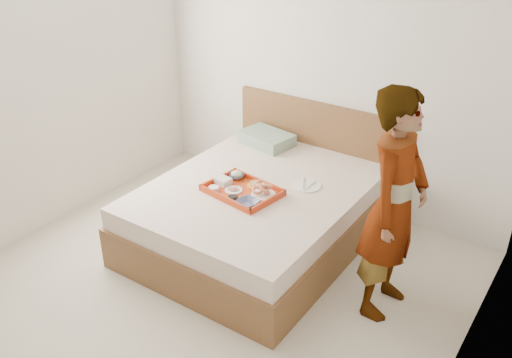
{
  "coord_description": "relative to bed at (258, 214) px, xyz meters",
  "views": [
    {
      "loc": [
        2.16,
        -2.26,
        2.67
      ],
      "look_at": [
        0.0,
        0.9,
        0.65
      ],
      "focal_mm": 38.86,
      "sensor_mm": 36.0,
      "label": 1
    }
  ],
  "objects": [
    {
      "name": "sauce_dish",
      "position": [
        -0.01,
        -0.32,
        0.3
      ],
      "size": [
        0.09,
        0.09,
        0.03
      ],
      "primitive_type": "cylinder",
      "rotation": [
        0.0,
        0.0,
        -0.15
      ],
      "color": "black",
      "rests_on": "tray"
    },
    {
      "name": "wall_left",
      "position": [
        -1.7,
        -1.0,
        1.04
      ],
      "size": [
        0.01,
        4.0,
        2.6
      ],
      "primitive_type": "cube",
      "color": "silver",
      "rests_on": "ground"
    },
    {
      "name": "cheese_round",
      "position": [
        -0.23,
        -0.28,
        0.29
      ],
      "size": [
        0.09,
        0.09,
        0.03
      ],
      "primitive_type": "cylinder",
      "rotation": [
        0.0,
        0.0,
        -0.15
      ],
      "color": "white",
      "rests_on": "tray"
    },
    {
      "name": "meat_plate",
      "position": [
        -0.1,
        -0.2,
        0.29
      ],
      "size": [
        0.16,
        0.16,
        0.01
      ],
      "primitive_type": "cylinder",
      "rotation": [
        0.0,
        0.0,
        -0.15
      ],
      "color": "white",
      "rests_on": "tray"
    },
    {
      "name": "navy_bowl_big",
      "position": [
        0.13,
        -0.32,
        0.3
      ],
      "size": [
        0.18,
        0.18,
        0.04
      ],
      "primitive_type": "imported",
      "rotation": [
        0.0,
        0.0,
        -0.15
      ],
      "color": "navy",
      "rests_on": "tray"
    },
    {
      "name": "headboard",
      "position": [
        0.0,
        0.97,
        0.21
      ],
      "size": [
        1.65,
        0.06,
        0.95
      ],
      "primitive_type": "cube",
      "color": "brown",
      "rests_on": "ground"
    },
    {
      "name": "tray",
      "position": [
        -0.03,
        -0.17,
        0.29
      ],
      "size": [
        0.62,
        0.49,
        0.05
      ],
      "primitive_type": "cube",
      "rotation": [
        0.0,
        0.0,
        -0.15
      ],
      "color": "red",
      "rests_on": "bed"
    },
    {
      "name": "dinner_plate",
      "position": [
        0.33,
        0.22,
        0.27
      ],
      "size": [
        0.26,
        0.26,
        0.01
      ],
      "primitive_type": "cylinder",
      "rotation": [
        0.0,
        0.0,
        0.16
      ],
      "color": "white",
      "rests_on": "bed"
    },
    {
      "name": "bed",
      "position": [
        0.0,
        0.0,
        0.0
      ],
      "size": [
        1.65,
        2.0,
        0.53
      ],
      "primitive_type": "cube",
      "color": "brown",
      "rests_on": "ground"
    },
    {
      "name": "bread_plate",
      "position": [
        0.01,
        -0.05,
        0.29
      ],
      "size": [
        0.16,
        0.16,
        0.01
      ],
      "primitive_type": "cylinder",
      "rotation": [
        0.0,
        0.0,
        -0.15
      ],
      "color": "orange",
      "rests_on": "tray"
    },
    {
      "name": "salad_bowl",
      "position": [
        -0.2,
        -0.01,
        0.3
      ],
      "size": [
        0.14,
        0.14,
        0.04
      ],
      "primitive_type": "imported",
      "rotation": [
        0.0,
        0.0,
        -0.15
      ],
      "color": "navy",
      "rests_on": "tray"
    },
    {
      "name": "plastic_tub",
      "position": [
        -0.23,
        -0.16,
        0.31
      ],
      "size": [
        0.13,
        0.11,
        0.05
      ],
      "primitive_type": "cube",
      "rotation": [
        0.0,
        0.0,
        -0.15
      ],
      "color": "silver",
      "rests_on": "tray"
    },
    {
      "name": "wall_right",
      "position": [
        1.8,
        -1.0,
        1.04
      ],
      "size": [
        0.01,
        4.0,
        2.6
      ],
      "primitive_type": "cube",
      "color": "silver",
      "rests_on": "ground"
    },
    {
      "name": "pillow",
      "position": [
        -0.39,
        0.72,
        0.32
      ],
      "size": [
        0.52,
        0.4,
        0.11
      ],
      "primitive_type": "cube",
      "rotation": [
        0.0,
        0.0,
        -0.18
      ],
      "color": "#90A18F",
      "rests_on": "bed"
    },
    {
      "name": "wall_back",
      "position": [
        0.05,
        1.0,
        1.04
      ],
      "size": [
        3.5,
        0.01,
        2.6
      ],
      "primitive_type": "cube",
      "color": "silver",
      "rests_on": "ground"
    },
    {
      "name": "prawn_plate",
      "position": [
        0.14,
        -0.13,
        0.29
      ],
      "size": [
        0.22,
        0.22,
        0.01
      ],
      "primitive_type": "cylinder",
      "rotation": [
        0.0,
        0.0,
        -0.15
      ],
      "color": "white",
      "rests_on": "tray"
    },
    {
      "name": "person",
      "position": [
        1.2,
        -0.16,
        0.55
      ],
      "size": [
        0.4,
        0.61,
        1.64
      ],
      "primitive_type": "imported",
      "rotation": [
        0.0,
        0.0,
        1.55
      ],
      "color": "beige",
      "rests_on": "ground"
    },
    {
      "name": "ground",
      "position": [
        0.05,
        -1.0,
        -0.27
      ],
      "size": [
        3.5,
        4.0,
        0.01
      ],
      "primitive_type": "cube",
      "color": "beige",
      "rests_on": "ground"
    }
  ]
}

